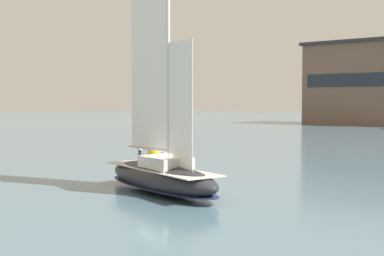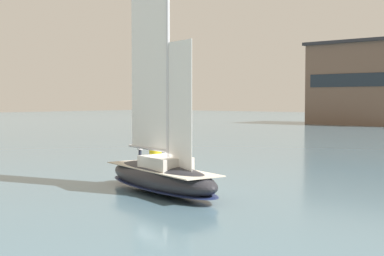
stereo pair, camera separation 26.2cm
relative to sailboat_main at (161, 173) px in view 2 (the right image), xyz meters
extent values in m
plane|color=slate|center=(-0.02, 0.00, -1.19)|extent=(400.00, 400.00, 0.00)
cube|color=brown|center=(-23.45, 97.08, 7.97)|extent=(28.02, 15.34, 18.32)
cube|color=#1E2833|center=(-23.45, 89.33, 8.89)|extent=(25.22, 0.10, 2.93)
cube|color=#2D2D33|center=(-23.45, 97.08, 17.48)|extent=(29.22, 16.54, 0.70)
ellipsoid|color=#232328|center=(-0.02, 0.00, -0.25)|extent=(11.43, 6.01, 1.87)
ellipsoid|color=#19234C|center=(-0.02, 0.00, -0.77)|extent=(11.54, 6.07, 0.22)
cube|color=beige|center=(-0.02, 0.00, 0.29)|extent=(10.02, 5.17, 0.06)
cube|color=beige|center=(0.51, -0.15, 0.71)|extent=(3.56, 2.93, 0.77)
cylinder|color=silver|center=(0.83, -0.24, 7.20)|extent=(0.22, 0.22, 13.76)
cylinder|color=silver|center=(-1.55, 0.45, 1.42)|extent=(4.81, 1.55, 0.19)
cube|color=white|center=(-1.36, 0.39, 7.06)|extent=(4.39, 1.29, 11.28)
cube|color=white|center=(2.09, -0.60, 4.11)|extent=(2.33, 0.69, 7.57)
cylinder|color=#232838|center=(-3.09, 1.28, 0.75)|extent=(0.25, 0.25, 0.85)
cylinder|color=silver|center=(-3.09, 1.28, 1.50)|extent=(0.42, 0.42, 0.65)
sphere|color=tan|center=(-3.09, 1.28, 1.94)|extent=(0.24, 0.24, 0.24)
cylinder|color=yellow|center=(-15.39, 15.65, -0.70)|extent=(1.29, 1.29, 0.97)
cone|color=yellow|center=(-15.39, 15.65, 0.37)|extent=(0.97, 0.97, 1.18)
sphere|color=#F2F266|center=(-15.39, 15.65, 1.04)|extent=(0.16, 0.16, 0.16)
camera|label=1|loc=(22.04, -23.92, 4.49)|focal=50.00mm
camera|label=2|loc=(22.24, -23.75, 4.49)|focal=50.00mm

